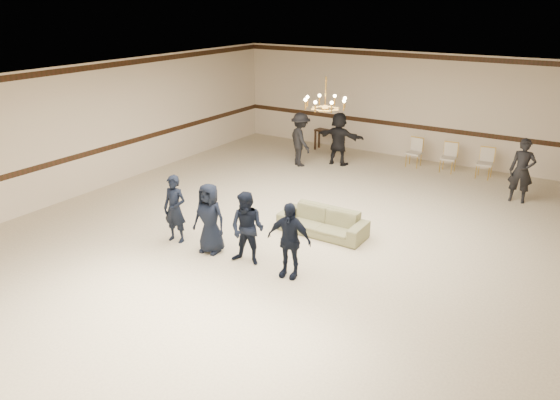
{
  "coord_description": "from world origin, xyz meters",
  "views": [
    {
      "loc": [
        5.0,
        -8.56,
        4.69
      ],
      "look_at": [
        -0.14,
        -0.5,
        1.0
      ],
      "focal_mm": 33.86,
      "sensor_mm": 36.0,
      "label": 1
    }
  ],
  "objects": [
    {
      "name": "adult_left",
      "position": [
        -2.59,
        4.45,
        0.79
      ],
      "size": [
        1.17,
        1.06,
        1.57
      ],
      "primitive_type": "imported",
      "rotation": [
        0.0,
        0.0,
        2.53
      ],
      "color": "black",
      "rests_on": "floor"
    },
    {
      "name": "banquet_chair_mid",
      "position": [
        1.29,
        6.16,
        0.42
      ],
      "size": [
        0.44,
        0.44,
        0.83
      ],
      "primitive_type": null,
      "rotation": [
        0.0,
        0.0,
        0.09
      ],
      "color": "beige",
      "rests_on": "floor"
    },
    {
      "name": "room",
      "position": [
        0.0,
        0.0,
        1.6
      ],
      "size": [
        12.01,
        14.01,
        3.21
      ],
      "color": "beige",
      "rests_on": "ground"
    },
    {
      "name": "boy_a",
      "position": [
        -2.08,
        -1.4,
        0.7
      ],
      "size": [
        0.55,
        0.4,
        1.4
      ],
      "primitive_type": "imported",
      "rotation": [
        0.0,
        0.0,
        0.13
      ],
      "color": "black",
      "rests_on": "floor"
    },
    {
      "name": "crown_molding",
      "position": [
        0.0,
        6.99,
        3.08
      ],
      "size": [
        12.0,
        0.02,
        0.14
      ],
      "primitive_type": "cube",
      "color": "black",
      "rests_on": "wall_back"
    },
    {
      "name": "adult_right",
      "position": [
        3.41,
        4.75,
        0.79
      ],
      "size": [
        0.59,
        0.41,
        1.57
      ],
      "primitive_type": "imported",
      "rotation": [
        0.0,
        0.0,
        0.06
      ],
      "color": "black",
      "rests_on": "floor"
    },
    {
      "name": "chair_rail",
      "position": [
        0.0,
        6.99,
        1.0
      ],
      "size": [
        12.0,
        0.02,
        0.14
      ],
      "primitive_type": "cube",
      "color": "black",
      "rests_on": "wall_back"
    },
    {
      "name": "banquet_chair_left",
      "position": [
        0.29,
        6.16,
        0.42
      ],
      "size": [
        0.43,
        0.43,
        0.83
      ],
      "primitive_type": null,
      "rotation": [
        0.0,
        0.0,
        -0.06
      ],
      "color": "beige",
      "rests_on": "floor"
    },
    {
      "name": "settee",
      "position": [
        0.28,
        0.51,
        0.27
      ],
      "size": [
        1.87,
        0.74,
        0.54
      ],
      "primitive_type": "imported",
      "rotation": [
        0.0,
        0.0,
        0.01
      ],
      "color": "#787750",
      "rests_on": "floor"
    },
    {
      "name": "console_table",
      "position": [
        -2.71,
        6.36,
        0.33
      ],
      "size": [
        0.82,
        0.41,
        0.66
      ],
      "primitive_type": "cube",
      "rotation": [
        0.0,
        0.0,
        -0.1
      ],
      "color": "black",
      "rests_on": "floor"
    },
    {
      "name": "boy_c",
      "position": [
        -0.28,
        -1.4,
        0.7
      ],
      "size": [
        0.76,
        0.63,
        1.4
      ],
      "primitive_type": "imported",
      "rotation": [
        0.0,
        0.0,
        0.16
      ],
      "color": "black",
      "rests_on": "floor"
    },
    {
      "name": "adult_mid",
      "position": [
        -1.69,
        5.15,
        0.79
      ],
      "size": [
        1.47,
        0.5,
        1.57
      ],
      "primitive_type": "imported",
      "rotation": [
        0.0,
        0.0,
        3.17
      ],
      "color": "black",
      "rests_on": "floor"
    },
    {
      "name": "chandelier",
      "position": [
        0.0,
        1.0,
        2.88
      ],
      "size": [
        0.94,
        0.94,
        0.89
      ],
      "primitive_type": null,
      "color": "#BF903D",
      "rests_on": "ceiling"
    },
    {
      "name": "boy_d",
      "position": [
        0.62,
        -1.4,
        0.7
      ],
      "size": [
        0.86,
        0.46,
        1.4
      ],
      "primitive_type": "imported",
      "rotation": [
        0.0,
        0.0,
        0.14
      ],
      "color": "black",
      "rests_on": "floor"
    },
    {
      "name": "boy_b",
      "position": [
        -1.18,
        -1.4,
        0.7
      ],
      "size": [
        0.73,
        0.51,
        1.4
      ],
      "primitive_type": "imported",
      "rotation": [
        0.0,
        0.0,
        0.1
      ],
      "color": "black",
      "rests_on": "floor"
    },
    {
      "name": "banquet_chair_right",
      "position": [
        2.29,
        6.16,
        0.42
      ],
      "size": [
        0.44,
        0.44,
        0.83
      ],
      "primitive_type": null,
      "rotation": [
        0.0,
        0.0,
        0.1
      ],
      "color": "beige",
      "rests_on": "floor"
    }
  ]
}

